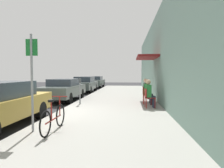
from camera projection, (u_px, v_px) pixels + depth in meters
name	position (u px, v px, depth m)	size (l,w,h in m)	color
ground_plane	(54.00, 116.00, 7.87)	(60.00, 60.00, 0.00)	#2D2D30
sidewalk_slab	(114.00, 107.00, 9.65)	(4.50, 32.00, 0.12)	#9E9B93
building_facade	(165.00, 55.00, 9.33)	(1.40, 32.00, 5.09)	gray
parked_car_1	(64.00, 89.00, 12.29)	(1.80, 4.40, 1.35)	#47514C
parked_car_2	(84.00, 84.00, 17.96)	(1.80, 4.40, 1.41)	#47514C
parked_car_3	(95.00, 82.00, 23.69)	(1.80, 4.40, 1.36)	#47514C
parking_meter	(80.00, 89.00, 10.15)	(0.12, 0.10, 1.32)	slate
street_sign	(32.00, 75.00, 5.26)	(0.32, 0.06, 2.60)	gray
bicycle_0	(54.00, 118.00, 5.34)	(0.46, 1.71, 0.90)	black
cafe_chair_0	(148.00, 97.00, 9.01)	(0.48, 0.48, 0.87)	maroon
seated_patron_0	(150.00, 93.00, 9.00)	(0.45, 0.39, 1.29)	#232838
cafe_chair_1	(146.00, 94.00, 10.02)	(0.54, 0.54, 0.87)	maroon
seated_patron_1	(148.00, 91.00, 9.99)	(0.49, 0.44, 1.29)	#232838
cafe_chair_2	(145.00, 93.00, 10.64)	(0.49, 0.49, 0.87)	maroon
seated_patron_2	(147.00, 90.00, 10.61)	(0.46, 0.39, 1.29)	#232838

